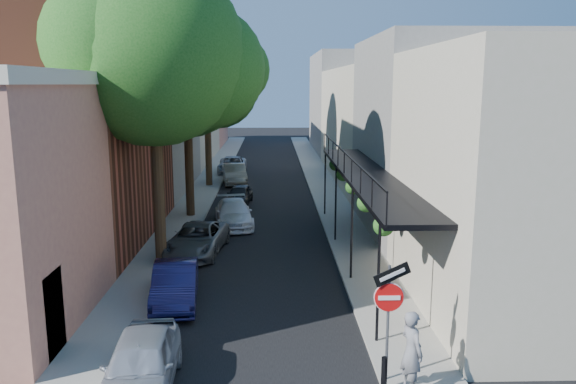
{
  "coord_description": "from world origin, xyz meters",
  "views": [
    {
      "loc": [
        0.51,
        -11.0,
        6.91
      ],
      "look_at": [
        1.12,
        10.31,
        2.8
      ],
      "focal_mm": 35.0,
      "sensor_mm": 36.0,
      "label": 1
    }
  ],
  "objects": [
    {
      "name": "pedestrian",
      "position": [
        3.6,
        0.5,
        1.06
      ],
      "size": [
        0.66,
        0.8,
        1.88
      ],
      "primitive_type": "imported",
      "rotation": [
        0.0,
        0.0,
        1.92
      ],
      "color": "slate",
      "rests_on": "sidewalk_right"
    },
    {
      "name": "parked_car_b",
      "position": [
        -2.6,
        6.1,
        0.64
      ],
      "size": [
        1.75,
        4.0,
        1.28
      ],
      "primitive_type": "imported",
      "rotation": [
        0.0,
        0.0,
        0.1
      ],
      "color": "#171645",
      "rests_on": "ground"
    },
    {
      "name": "sidewalk_right",
      "position": [
        4.0,
        30.0,
        0.06
      ],
      "size": [
        2.0,
        64.0,
        0.12
      ],
      "primitive_type": "cube",
      "color": "gray",
      "rests_on": "ground"
    },
    {
      "name": "parked_car_f",
      "position": [
        -2.12,
        27.98,
        0.7
      ],
      "size": [
        2.05,
        4.44,
        1.41
      ],
      "primitive_type": "imported",
      "rotation": [
        0.0,
        0.0,
        0.13
      ],
      "color": "gray",
      "rests_on": "ground"
    },
    {
      "name": "parked_car_e",
      "position": [
        -1.4,
        21.18,
        0.56
      ],
      "size": [
        1.64,
        3.38,
        1.11
      ],
      "primitive_type": "imported",
      "rotation": [
        0.0,
        0.0,
        -0.1
      ],
      "color": "black",
      "rests_on": "ground"
    },
    {
      "name": "parked_car_g",
      "position": [
        -2.6,
        32.77,
        0.65
      ],
      "size": [
        2.27,
        4.74,
        1.3
      ],
      "primitive_type": "imported",
      "rotation": [
        0.0,
        0.0,
        0.02
      ],
      "color": "#98A0AC",
      "rests_on": "ground"
    },
    {
      "name": "oak_mid",
      "position": [
        -3.42,
        18.23,
        7.06
      ],
      "size": [
        6.6,
        6.0,
        10.2
      ],
      "color": "#362515",
      "rests_on": "ground"
    },
    {
      "name": "sign_post",
      "position": [
        3.16,
        0.97,
        2.04
      ],
      "size": [
        0.89,
        0.17,
        2.99
      ],
      "color": "#595B60",
      "rests_on": "ground"
    },
    {
      "name": "sidewalk_left",
      "position": [
        -4.0,
        30.0,
        0.06
      ],
      "size": [
        2.0,
        64.0,
        0.12
      ],
      "primitive_type": "cube",
      "color": "gray",
      "rests_on": "ground"
    },
    {
      "name": "oak_far",
      "position": [
        -3.35,
        27.27,
        8.26
      ],
      "size": [
        7.7,
        7.0,
        11.9
      ],
      "color": "#362515",
      "rests_on": "ground"
    },
    {
      "name": "parked_car_a",
      "position": [
        -2.49,
        0.81,
        0.67
      ],
      "size": [
        1.79,
        4.01,
        1.34
      ],
      "primitive_type": "imported",
      "rotation": [
        0.0,
        0.0,
        0.05
      ],
      "color": "#9399A3",
      "rests_on": "ground"
    },
    {
      "name": "oak_near",
      "position": [
        -3.37,
        10.26,
        7.88
      ],
      "size": [
        7.48,
        6.8,
        11.42
      ],
      "color": "#362515",
      "rests_on": "ground"
    },
    {
      "name": "buildings_right",
      "position": [
        8.99,
        29.49,
        4.42
      ],
      "size": [
        9.8,
        55.0,
        10.0
      ],
      "color": "#BDB19C",
      "rests_on": "ground"
    },
    {
      "name": "bollard",
      "position": [
        3.0,
        0.5,
        0.52
      ],
      "size": [
        0.14,
        0.14,
        0.8
      ],
      "primitive_type": "cylinder",
      "color": "black",
      "rests_on": "sidewalk_right"
    },
    {
      "name": "parked_car_c",
      "position": [
        -2.6,
        11.44,
        0.61
      ],
      "size": [
        2.53,
        4.62,
        1.23
      ],
      "primitive_type": "imported",
      "rotation": [
        0.0,
        0.0,
        -0.11
      ],
      "color": "#56595D",
      "rests_on": "ground"
    },
    {
      "name": "road_surface",
      "position": [
        0.0,
        30.0,
        0.01
      ],
      "size": [
        6.0,
        64.0,
        0.01
      ],
      "primitive_type": "cube",
      "color": "black",
      "rests_on": "ground"
    },
    {
      "name": "parked_car_d",
      "position": [
        -1.4,
        16.1,
        0.62
      ],
      "size": [
        2.3,
        4.49,
        1.25
      ],
      "primitive_type": "imported",
      "rotation": [
        0.0,
        0.0,
        0.13
      ],
      "color": "white",
      "rests_on": "ground"
    },
    {
      "name": "buildings_left",
      "position": [
        -9.3,
        28.76,
        4.94
      ],
      "size": [
        10.1,
        59.1,
        12.0
      ],
      "color": "tan",
      "rests_on": "ground"
    }
  ]
}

